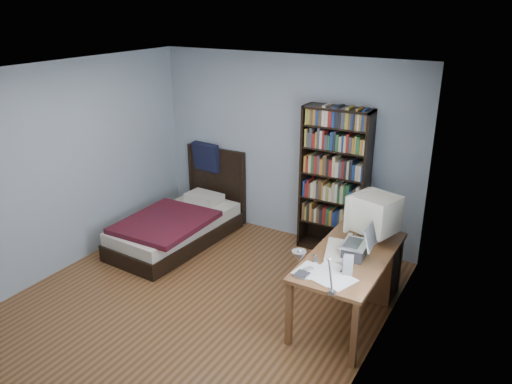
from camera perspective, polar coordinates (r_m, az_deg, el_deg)
room at (r=5.07m, az=-7.11°, el=-0.76°), size 4.20×4.24×2.50m
desk at (r=5.67m, az=12.04°, el=-8.01°), size 0.75×1.55×0.73m
crt_monitor at (r=5.44m, az=13.34°, el=-2.44°), size 0.54×0.50×0.49m
laptop at (r=5.05m, az=11.40°, el=-6.33°), size 0.32×0.33×0.38m
desk_lamp at (r=4.00m, az=5.60°, el=-7.81°), size 0.23×0.50×0.59m
keyboard at (r=5.17m, az=9.09°, el=-6.60°), size 0.33×0.53×0.05m
speaker at (r=4.77m, az=10.48°, el=-8.22°), size 0.11×0.11×0.18m
soda_can at (r=5.35m, az=10.68°, el=-5.27°), size 0.06×0.06×0.11m
mouse at (r=5.44m, az=11.55°, el=-5.35°), size 0.06×0.10×0.03m
phone_silver at (r=4.97m, az=6.79°, el=-7.78°), size 0.08×0.11×0.02m
phone_grey at (r=4.82m, az=5.98°, el=-8.74°), size 0.08×0.11×0.02m
external_drive at (r=4.71m, az=5.29°, el=-9.41°), size 0.12×0.12×0.02m
bookshelf at (r=6.43m, az=8.93°, el=1.19°), size 0.86×0.30×1.92m
bed at (r=6.94m, az=-8.71°, el=-3.53°), size 1.05×2.04×1.16m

